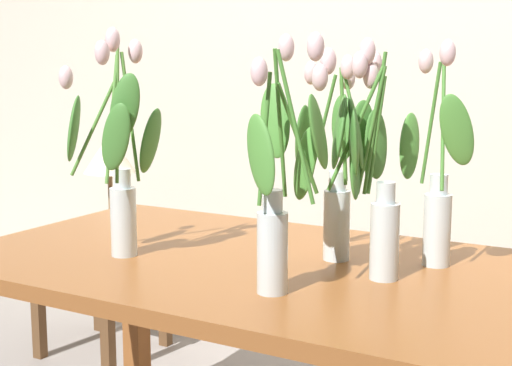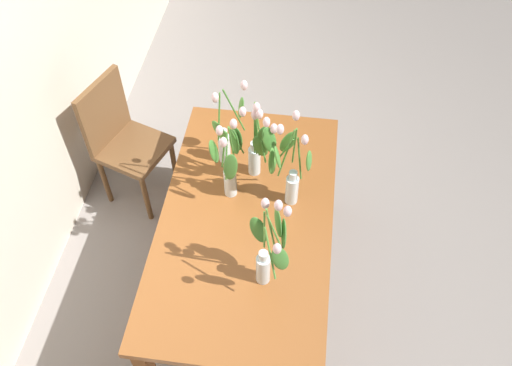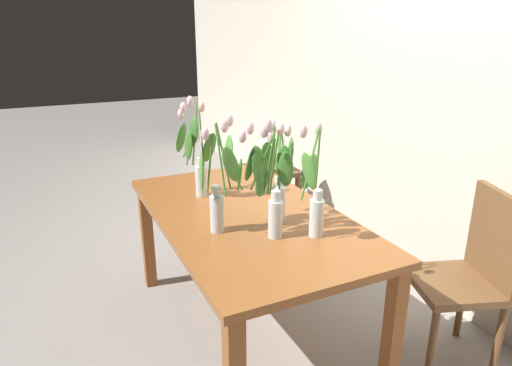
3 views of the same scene
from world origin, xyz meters
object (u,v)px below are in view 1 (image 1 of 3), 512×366
Objects in this scene: tulip_vase_2 at (119,167)px; table_lamp at (109,156)px; dining_table at (263,295)px; pillar_candle at (114,225)px; tulip_vase_4 at (341,173)px; tulip_vase_3 at (436,193)px; side_table at (101,255)px; tulip_vase_0 at (282,188)px; tulip_vase_1 at (369,183)px.

tulip_vase_2 is 1.47× the size of table_lamp.
dining_table is 21.33× the size of pillar_candle.
table_lamp is (-1.33, 0.65, -0.11)m from tulip_vase_4.
tulip_vase_3 is at bearing 22.72° from dining_table.
pillar_candle is at bearing 147.82° from dining_table.
pillar_candle is (0.13, -0.06, 0.16)m from side_table.
side_table is at bearing 145.40° from tulip_vase_0.
tulip_vase_4 is at bearing 133.78° from tulip_vase_1.
dining_table is at bearing -32.18° from pillar_candle.
tulip_vase_0 reaches higher than tulip_vase_4.
side_table is at bearing 152.92° from tulip_vase_1.
tulip_vase_3 reaches higher than side_table.
dining_table is 0.50m from tulip_vase_2.
tulip_vase_2 is at bearing 174.50° from tulip_vase_0.
tulip_vase_2 is 0.80m from tulip_vase_3.
tulip_vase_0 is 0.50m from tulip_vase_2.
dining_table is at bearing 24.64° from tulip_vase_2.
tulip_vase_2 is 1.24m from table_lamp.
tulip_vase_1 is at bearing -46.22° from tulip_vase_4.
tulip_vase_4 is at bearing -24.76° from pillar_candle.
table_lamp is at bearing 135.94° from pillar_candle.
tulip_vase_1 is (0.29, -0.03, 0.32)m from dining_table.
tulip_vase_0 reaches higher than tulip_vase_3.
tulip_vase_1 is 0.22m from tulip_vase_3.
side_table is at bearing 155.20° from tulip_vase_4.
tulip_vase_0 is at bearing -127.09° from tulip_vase_1.
tulip_vase_0 is at bearing -52.05° from dining_table.
dining_table is at bearing -31.48° from side_table.
tulip_vase_1 is at bearing -5.25° from dining_table.
tulip_vase_1 reaches higher than tulip_vase_4.
tulip_vase_1 is at bearing 52.91° from tulip_vase_0.
tulip_vase_2 reaches higher than tulip_vase_0.
tulip_vase_0 is 1.01× the size of tulip_vase_1.
tulip_vase_1 reaches higher than pillar_candle.
tulip_vase_0 is at bearing -91.13° from tulip_vase_4.
tulip_vase_2 is (-0.63, -0.13, 0.01)m from tulip_vase_1.
tulip_vase_4 reaches higher than table_lamp.
side_table is at bearing 148.52° from dining_table.
tulip_vase_4 is at bearing -24.80° from side_table.
table_lamp is at bearing 153.76° from tulip_vase_4.
side_table is at bearing 134.21° from tulip_vase_2.
tulip_vase_4 is 7.05× the size of pillar_candle.
tulip_vase_1 is 1.59m from pillar_candle.
tulip_vase_4 reaches higher than dining_table.
table_lamp is (-0.82, 0.91, -0.12)m from tulip_vase_2.
dining_table is 4.02× the size of table_lamp.
tulip_vase_2 is 1.36m from side_table.
dining_table reaches higher than pillar_candle.
pillar_candle is at bearing 160.70° from tulip_vase_3.
table_lamp is 0.29m from pillar_candle.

